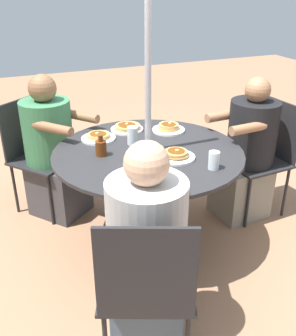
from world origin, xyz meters
TOP-DOWN VIEW (x-y plane):
  - ground_plane at (0.00, 0.00)m, footprint 12.00×12.00m
  - patio_table at (0.00, 0.00)m, footprint 1.31×1.31m
  - umbrella_pole at (0.00, 0.00)m, footprint 0.04×0.04m
  - patio_chair_north at (-0.98, 0.41)m, footprint 0.60×0.60m
  - diner_north at (-0.81, 0.34)m, footprint 0.58×0.53m
  - patio_chair_east at (0.07, -1.06)m, footprint 0.49×0.49m
  - diner_east at (0.06, -0.88)m, footprint 0.40×0.53m
  - patio_chair_south at (0.83, 0.66)m, footprint 0.64×0.64m
  - diner_south at (0.69, 0.55)m, footprint 0.65×0.62m
  - pancake_plate_a at (0.29, -0.29)m, footprint 0.25×0.25m
  - pancake_plate_b at (-0.18, -0.12)m, footprint 0.25×0.25m
  - pancake_plate_c at (0.43, -0.00)m, footprint 0.25×0.25m
  - pancake_plate_d at (0.33, 0.25)m, footprint 0.25×0.25m
  - syrup_bottle at (0.05, 0.32)m, footprint 0.10×0.07m
  - coffee_cup at (-0.10, 0.06)m, footprint 0.09×0.09m
  - drinking_glass_a at (-0.41, -0.27)m, footprint 0.07×0.07m
  - drinking_glass_b at (0.15, 0.05)m, footprint 0.08×0.08m

SIDE VIEW (x-z plane):
  - ground_plane at x=0.00m, z-range 0.00..0.00m
  - diner_east at x=0.06m, z-range -0.06..1.10m
  - diner_south at x=0.69m, z-range -0.06..1.11m
  - diner_north at x=-0.81m, z-range -0.06..1.12m
  - patio_chair_north at x=-0.98m, z-range 0.07..1.00m
  - patio_chair_east at x=0.07m, z-range 0.07..1.00m
  - patio_chair_south at x=0.83m, z-range 0.07..1.00m
  - patio_table at x=0.00m, z-range 0.24..0.98m
  - pancake_plate_d at x=0.33m, z-range 0.73..0.79m
  - pancake_plate_c at x=0.43m, z-range 0.73..0.79m
  - pancake_plate_b at x=-0.18m, z-range 0.73..0.80m
  - pancake_plate_a at x=0.29m, z-range 0.73..0.80m
  - coffee_cup at x=-0.10m, z-range 0.74..0.85m
  - syrup_bottle at x=0.05m, z-range 0.73..0.87m
  - drinking_glass_a at x=-0.41m, z-range 0.74..0.86m
  - drinking_glass_b at x=0.15m, z-range 0.74..0.87m
  - umbrella_pole at x=0.00m, z-range 0.00..2.00m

